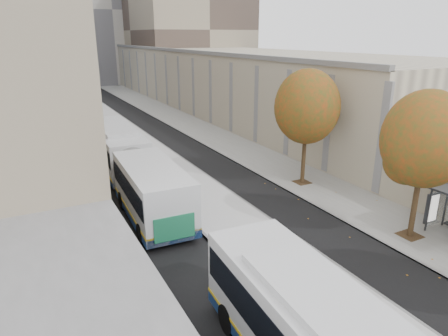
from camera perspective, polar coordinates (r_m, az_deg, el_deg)
bus_platform at (r=36.83m, az=-11.07°, el=2.38°), size 4.25×150.00×0.15m
sidewalk at (r=39.72m, az=0.05°, el=3.84°), size 4.75×150.00×0.08m
building_tan at (r=69.76m, az=-2.77°, el=13.41°), size 18.00×92.00×8.00m
building_far_block at (r=97.23m, az=-16.92°, el=20.59°), size 30.00×18.00×30.00m
tree_c at (r=21.61m, az=26.82°, el=3.66°), size 4.20×4.20×7.28m
tree_d at (r=27.63m, az=11.77°, el=8.54°), size 4.40×4.40×7.60m
bus_far at (r=28.10m, az=-13.37°, el=0.81°), size 3.65×19.51×3.24m
distant_car at (r=57.63m, az=-20.70°, el=7.88°), size 2.45×4.22×1.35m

